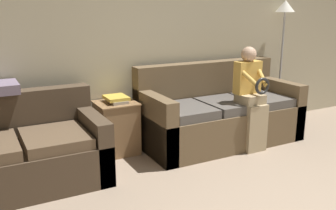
{
  "coord_description": "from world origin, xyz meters",
  "views": [
    {
      "loc": [
        -2.34,
        -1.54,
        1.74
      ],
      "look_at": [
        -0.63,
        1.68,
        0.78
      ],
      "focal_mm": 40.0,
      "sensor_mm": 36.0,
      "label": 1
    }
  ],
  "objects_px": {
    "floor_lamp": "(284,25)",
    "book_stack": "(116,99)",
    "couch_main": "(219,115)",
    "side_shelf": "(117,127)",
    "couch_side": "(20,154)",
    "child_left_seated": "(251,94)"
  },
  "relations": [
    {
      "from": "floor_lamp",
      "to": "book_stack",
      "type": "bearing_deg",
      "value": -179.04
    },
    {
      "from": "couch_main",
      "to": "side_shelf",
      "type": "bearing_deg",
      "value": 169.28
    },
    {
      "from": "couch_side",
      "to": "floor_lamp",
      "type": "relative_size",
      "value": 0.89
    },
    {
      "from": "couch_main",
      "to": "couch_side",
      "type": "bearing_deg",
      "value": -178.05
    },
    {
      "from": "side_shelf",
      "to": "floor_lamp",
      "type": "distance_m",
      "value": 2.9
    },
    {
      "from": "child_left_seated",
      "to": "side_shelf",
      "type": "xyz_separation_m",
      "value": [
        -1.52,
        0.64,
        -0.38
      ]
    },
    {
      "from": "couch_main",
      "to": "side_shelf",
      "type": "distance_m",
      "value": 1.35
    },
    {
      "from": "child_left_seated",
      "to": "floor_lamp",
      "type": "bearing_deg",
      "value": 31.29
    },
    {
      "from": "couch_side",
      "to": "child_left_seated",
      "type": "bearing_deg",
      "value": -6.52
    },
    {
      "from": "floor_lamp",
      "to": "couch_side",
      "type": "bearing_deg",
      "value": -174.18
    },
    {
      "from": "child_left_seated",
      "to": "side_shelf",
      "type": "bearing_deg",
      "value": 157.18
    },
    {
      "from": "side_shelf",
      "to": "couch_side",
      "type": "bearing_deg",
      "value": -163.69
    },
    {
      "from": "couch_main",
      "to": "side_shelf",
      "type": "height_order",
      "value": "couch_main"
    },
    {
      "from": "child_left_seated",
      "to": "floor_lamp",
      "type": "xyz_separation_m",
      "value": [
        1.14,
        0.69,
        0.78
      ]
    },
    {
      "from": "side_shelf",
      "to": "book_stack",
      "type": "bearing_deg",
      "value": 37.57
    },
    {
      "from": "child_left_seated",
      "to": "side_shelf",
      "type": "distance_m",
      "value": 1.69
    },
    {
      "from": "child_left_seated",
      "to": "couch_main",
      "type": "bearing_deg",
      "value": 116.63
    },
    {
      "from": "couch_side",
      "to": "side_shelf",
      "type": "distance_m",
      "value": 1.19
    },
    {
      "from": "couch_main",
      "to": "side_shelf",
      "type": "xyz_separation_m",
      "value": [
        -1.32,
        0.25,
        -0.04
      ]
    },
    {
      "from": "couch_side",
      "to": "side_shelf",
      "type": "xyz_separation_m",
      "value": [
        1.14,
        0.33,
        0.01
      ]
    },
    {
      "from": "couch_side",
      "to": "floor_lamp",
      "type": "distance_m",
      "value": 3.99
    },
    {
      "from": "child_left_seated",
      "to": "floor_lamp",
      "type": "relative_size",
      "value": 0.7
    }
  ]
}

